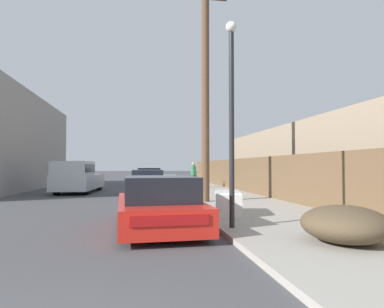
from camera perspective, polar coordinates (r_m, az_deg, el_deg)
sidewalk_curb at (r=25.63m, az=-0.04°, el=-5.33°), size 4.20×63.00×0.12m
discarded_fridge at (r=10.18m, az=5.99°, el=-8.10°), size 1.04×1.73×0.69m
parked_sports_car_red at (r=8.46m, az=-5.66°, el=-8.45°), size 2.10×4.48×1.28m
car_parked_mid at (r=18.18m, az=-7.43°, el=-4.88°), size 1.89×4.21×1.33m
car_parked_far at (r=26.56m, az=-7.31°, el=-3.92°), size 2.06×4.19×1.39m
pickup_truck at (r=20.59m, az=-18.56°, el=-3.68°), size 2.32×5.62×1.80m
utility_pole at (r=14.07m, az=2.25°, el=11.49°), size 1.80×0.31×9.19m
street_lamp at (r=8.06m, az=6.61°, el=7.76°), size 0.26×0.26×4.80m
brush_pile at (r=6.99m, az=24.11°, el=-10.61°), size 1.54×1.70×0.69m
wooden_fence at (r=19.63m, az=8.56°, el=-3.43°), size 0.08×30.61×1.85m
building_right_house at (r=19.81m, az=22.18°, el=-1.07°), size 6.00×17.33×3.62m
pedestrian at (r=22.47m, az=0.23°, el=-3.46°), size 0.34×0.34×1.67m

